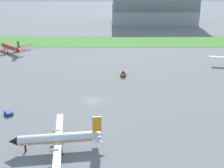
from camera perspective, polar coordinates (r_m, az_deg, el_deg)
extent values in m
plane|color=slate|center=(83.11, -3.81, -3.31)|extent=(600.00, 600.00, 0.00)
cube|color=#478438|center=(155.75, -2.42, 8.34)|extent=(360.00, 28.00, 0.08)
cylinder|color=silver|center=(61.44, -10.88, -10.42)|extent=(15.23, 3.87, 2.10)
cone|color=black|center=(62.63, -18.68, -10.59)|extent=(2.32, 2.29, 2.05)
cone|color=silver|center=(61.29, -2.55, -9.82)|extent=(3.14, 2.22, 1.89)
cube|color=orange|center=(61.53, -10.87, -10.55)|extent=(14.40, 3.81, 0.29)
cube|color=silver|center=(56.78, -10.69, -13.74)|extent=(2.82, 11.62, 0.21)
cube|color=silver|center=(66.58, -10.27, -8.11)|extent=(2.82, 11.62, 0.21)
cylinder|color=#B7BABF|center=(58.54, -11.19, -12.61)|extent=(1.74, 0.86, 0.67)
cylinder|color=#B7BABF|center=(64.81, -10.86, -9.01)|extent=(1.74, 0.86, 0.67)
cube|color=orange|center=(60.03, -2.98, -7.83)|extent=(1.90, 0.47, 3.35)
cube|color=silver|center=(60.04, -2.82, -10.60)|extent=(1.60, 3.06, 0.17)
cube|color=silver|center=(62.55, -3.05, -9.20)|extent=(1.60, 3.06, 0.17)
cylinder|color=black|center=(63.15, -16.59, -11.95)|extent=(0.38, 0.38, 1.47)
cylinder|color=black|center=(60.58, -9.84, -12.84)|extent=(0.38, 0.38, 1.47)
cylinder|color=black|center=(64.07, -9.73, -10.79)|extent=(0.38, 0.38, 1.47)
cylinder|color=red|center=(140.73, -19.29, 6.77)|extent=(11.32, 11.41, 1.96)
cone|color=black|center=(147.66, -20.69, 7.22)|extent=(2.74, 2.74, 1.92)
cone|color=red|center=(133.51, -17.68, 6.34)|extent=(3.18, 3.19, 1.76)
cube|color=#198C4C|center=(140.77, -19.28, 6.71)|extent=(10.80, 10.88, 0.27)
cube|color=red|center=(142.84, -17.28, 7.06)|extent=(8.63, 8.56, 0.20)
cylinder|color=#B7BABF|center=(139.53, -20.56, 6.35)|extent=(1.55, 1.56, 0.63)
cylinder|color=#B7BABF|center=(142.44, -18.07, 6.93)|extent=(1.55, 1.56, 0.63)
cube|color=#198C4C|center=(133.32, -17.87, 7.32)|extent=(1.41, 1.42, 3.14)
cube|color=red|center=(133.26, -18.28, 6.23)|extent=(2.78, 2.77, 0.16)
cube|color=red|center=(134.48, -17.25, 6.47)|extent=(2.78, 2.77, 0.16)
cylinder|color=black|center=(146.29, -20.27, 6.48)|extent=(0.35, 0.35, 1.37)
cylinder|color=black|center=(139.45, -19.73, 5.88)|extent=(0.35, 0.35, 1.37)
cylinder|color=black|center=(141.10, -18.33, 6.22)|extent=(0.35, 0.35, 1.37)
cube|color=#334FB2|center=(79.45, -19.58, -5.27)|extent=(2.59, 2.83, 0.55)
cylinder|color=black|center=(80.16, -20.24, -5.34)|extent=(0.60, 0.72, 0.70)
cylinder|color=black|center=(80.46, -19.22, -5.10)|extent=(0.60, 0.72, 0.70)
cylinder|color=black|center=(78.67, -19.91, -5.81)|extent=(0.60, 0.72, 0.70)
cylinder|color=black|center=(78.99, -18.86, -5.56)|extent=(0.60, 0.72, 0.70)
cube|color=orange|center=(103.20, 2.22, 2.13)|extent=(2.02, 3.70, 0.90)
cube|color=#334C60|center=(101.99, 2.22, 2.38)|extent=(1.59, 1.39, 0.70)
cylinder|color=black|center=(102.15, 2.71, 1.66)|extent=(0.29, 0.71, 0.70)
cylinder|color=black|center=(102.17, 1.70, 1.67)|extent=(0.29, 0.71, 0.70)
cylinder|color=black|center=(104.54, 2.72, 2.11)|extent=(0.29, 0.71, 0.70)
cylinder|color=black|center=(104.55, 1.73, 2.13)|extent=(0.29, 0.71, 0.70)
cube|color=#9399A3|center=(215.58, 8.03, 13.45)|extent=(58.14, 29.75, 13.07)
cylinder|color=gray|center=(214.57, 8.17, 15.97)|extent=(56.98, 32.72, 32.72)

